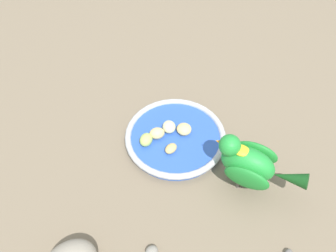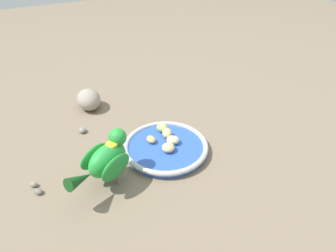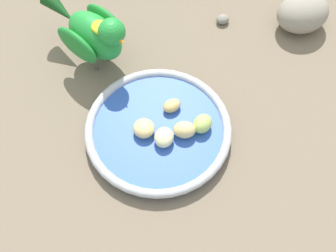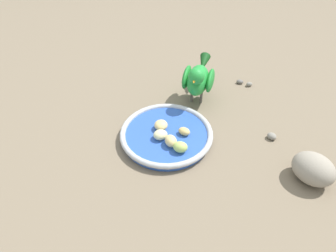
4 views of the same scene
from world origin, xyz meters
The scene contains 12 objects.
ground_plane centered at (0.00, 0.00, 0.00)m, with size 4.00×4.00×0.00m, color #756651.
feeding_bowl centered at (0.02, -0.02, 0.01)m, with size 0.24×0.24×0.03m.
apple_piece_0 centered at (0.00, -0.06, 0.03)m, with size 0.04×0.03×0.03m, color #E5C67F.
apple_piece_1 centered at (0.05, -0.06, 0.03)m, with size 0.03×0.02×0.02m, color tan.
apple_piece_2 centered at (0.03, 0.00, 0.03)m, with size 0.04×0.03×0.02m, color #E5C67F.
apple_piece_3 centered at (0.00, -0.09, 0.03)m, with size 0.04×0.03×0.03m, color #B2CC66.
apple_piece_4 centered at (0.00, -0.02, 0.03)m, with size 0.04×0.03×0.02m, color beige.
parrot centered at (0.21, 0.02, 0.08)m, with size 0.18×0.13×0.14m.
rock_large centered at (0.15, -0.36, 0.03)m, with size 0.10×0.08×0.07m, color gray.
pebble_0 centered at (0.21, -0.23, 0.01)m, with size 0.02×0.02×0.02m, color gray.
pebble_1 centered at (0.37, -0.02, 0.01)m, with size 0.02×0.02×0.01m, color slate.
pebble_2 centered at (0.38, -0.05, 0.01)m, with size 0.02×0.01×0.01m, color gray.
Camera 2 is at (0.34, 0.59, 0.56)m, focal length 32.81 mm.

